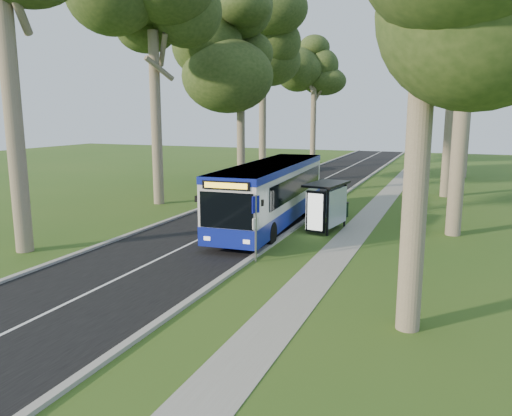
{
  "coord_description": "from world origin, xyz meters",
  "views": [
    {
      "loc": [
        7.45,
        -19.48,
        5.82
      ],
      "look_at": [
        -0.86,
        1.11,
        1.6
      ],
      "focal_mm": 35.0,
      "sensor_mm": 36.0,
      "label": 1
    }
  ],
  "objects_px": {
    "bus_stop_sign": "(256,221)",
    "litter_bin": "(344,209)",
    "car_white": "(271,170)",
    "bus": "(271,194)",
    "bus_shelter": "(327,198)",
    "car_silver": "(291,163)"
  },
  "relations": [
    {
      "from": "bus_stop_sign",
      "to": "car_white",
      "type": "height_order",
      "value": "bus_stop_sign"
    },
    {
      "from": "bus_shelter",
      "to": "car_white",
      "type": "xyz_separation_m",
      "value": [
        -9.89,
        18.69,
        -0.94
      ]
    },
    {
      "from": "car_white",
      "to": "bus",
      "type": "bearing_deg",
      "value": -64.23
    },
    {
      "from": "car_white",
      "to": "litter_bin",
      "type": "bearing_deg",
      "value": -50.49
    },
    {
      "from": "bus_stop_sign",
      "to": "litter_bin",
      "type": "bearing_deg",
      "value": 105.6
    },
    {
      "from": "bus_shelter",
      "to": "car_white",
      "type": "relative_size",
      "value": 0.68
    },
    {
      "from": "car_white",
      "to": "car_silver",
      "type": "bearing_deg",
      "value": 94.51
    },
    {
      "from": "bus",
      "to": "bus_stop_sign",
      "type": "height_order",
      "value": "bus"
    },
    {
      "from": "bus",
      "to": "litter_bin",
      "type": "xyz_separation_m",
      "value": [
        3.09,
        3.78,
        -1.28
      ]
    },
    {
      "from": "bus_stop_sign",
      "to": "litter_bin",
      "type": "relative_size",
      "value": 3.25
    },
    {
      "from": "litter_bin",
      "to": "bus_stop_sign",
      "type": "bearing_deg",
      "value": -97.71
    },
    {
      "from": "bus_stop_sign",
      "to": "bus_shelter",
      "type": "distance_m",
      "value": 6.31
    },
    {
      "from": "bus",
      "to": "car_silver",
      "type": "xyz_separation_m",
      "value": [
        -6.76,
        24.33,
        -0.87
      ]
    },
    {
      "from": "bus_stop_sign",
      "to": "car_silver",
      "type": "xyz_separation_m",
      "value": [
        -8.48,
        30.71,
        -0.85
      ]
    },
    {
      "from": "bus_shelter",
      "to": "car_white",
      "type": "bearing_deg",
      "value": 126.05
    },
    {
      "from": "bus_stop_sign",
      "to": "bus_shelter",
      "type": "height_order",
      "value": "bus_stop_sign"
    },
    {
      "from": "bus_stop_sign",
      "to": "litter_bin",
      "type": "height_order",
      "value": "bus_stop_sign"
    },
    {
      "from": "bus_stop_sign",
      "to": "car_silver",
      "type": "height_order",
      "value": "bus_stop_sign"
    },
    {
      "from": "litter_bin",
      "to": "bus_shelter",
      "type": "bearing_deg",
      "value": -90.84
    },
    {
      "from": "bus_stop_sign",
      "to": "car_white",
      "type": "relative_size",
      "value": 0.62
    },
    {
      "from": "bus_stop_sign",
      "to": "car_white",
      "type": "bearing_deg",
      "value": 132.34
    },
    {
      "from": "bus_stop_sign",
      "to": "litter_bin",
      "type": "xyz_separation_m",
      "value": [
        1.38,
        10.16,
        -1.26
      ]
    }
  ]
}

